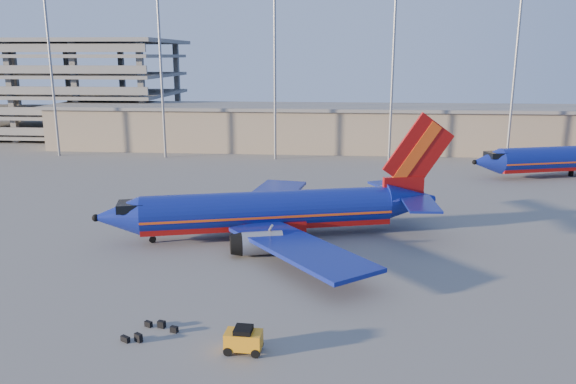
% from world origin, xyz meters
% --- Properties ---
extents(ground, '(220.00, 220.00, 0.00)m').
position_xyz_m(ground, '(0.00, 0.00, 0.00)').
color(ground, slate).
rests_on(ground, ground).
extents(terminal_building, '(122.00, 16.00, 8.50)m').
position_xyz_m(terminal_building, '(10.00, 58.00, 4.32)').
color(terminal_building, gray).
rests_on(terminal_building, ground).
extents(parking_garage, '(62.00, 32.00, 21.40)m').
position_xyz_m(parking_garage, '(-62.00, 74.05, 11.73)').
color(parking_garage, slate).
rests_on(parking_garage, ground).
extents(light_mast_row, '(101.60, 1.60, 28.65)m').
position_xyz_m(light_mast_row, '(5.00, 46.00, 17.55)').
color(light_mast_row, gray).
rests_on(light_mast_row, ground).
extents(aircraft_main, '(35.71, 33.90, 12.33)m').
position_xyz_m(aircraft_main, '(-0.18, 2.40, 2.63)').
color(aircraft_main, navy).
rests_on(aircraft_main, ground).
extents(baggage_tug, '(2.36, 1.50, 1.65)m').
position_xyz_m(baggage_tug, '(0.29, -20.68, 0.86)').
color(baggage_tug, orange).
rests_on(baggage_tug, ground).
extents(luggage_pile, '(3.41, 2.65, 0.55)m').
position_xyz_m(luggage_pile, '(-6.30, -18.96, 0.22)').
color(luggage_pile, black).
rests_on(luggage_pile, ground).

